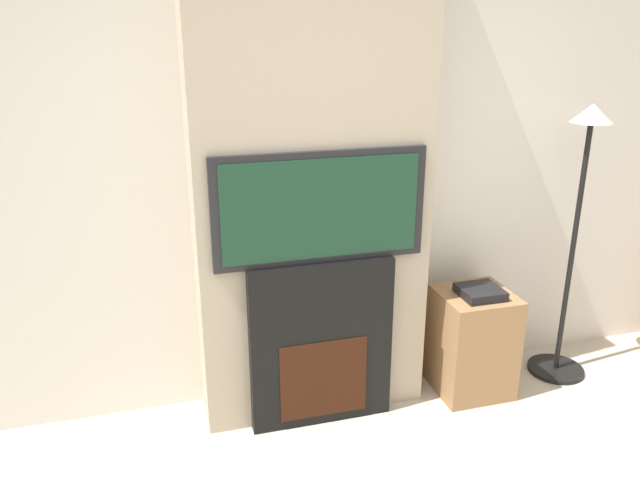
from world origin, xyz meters
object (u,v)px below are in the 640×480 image
Objects in this scene: television at (320,208)px; media_stand at (472,341)px; fireplace at (320,343)px; floor_lamp at (577,221)px.

television is 1.25m from media_stand.
fireplace is 1.38× the size of media_stand.
floor_lamp is (1.51, 0.05, 0.52)m from fireplace.
floor_lamp reaches higher than fireplace.
fireplace is 0.73m from television.
media_stand is at bearing 1.85° from fireplace.
fireplace reaches higher than media_stand.
fireplace is 1.60m from floor_lamp.
floor_lamp is at bearing 1.88° from fireplace.
floor_lamp is at bearing 1.93° from media_stand.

